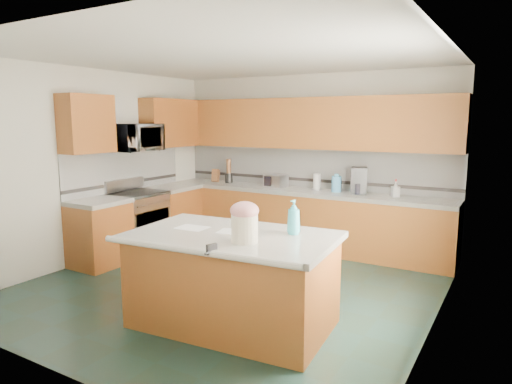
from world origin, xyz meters
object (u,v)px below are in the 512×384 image
Objects in this scene: island_base at (233,282)px; toaster_oven at (276,181)px; soap_bottle_island at (294,217)px; coffee_maker at (359,181)px; knife_block at (216,176)px; island_top at (232,237)px; treat_jar at (245,229)px.

toaster_oven is at bearing 105.58° from island_base.
coffee_maker reaches higher than soap_bottle_island.
soap_bottle_island reaches higher than knife_block.
island_base is at bearing -112.87° from coffee_maker.
island_top is at bearing -112.87° from coffee_maker.
toaster_oven reaches higher than island_base.
island_top is 5.05× the size of coffee_maker.
coffee_maker is (0.28, 2.94, 0.22)m from island_top.
coffee_maker is (1.37, 0.03, 0.09)m from toaster_oven.
treat_jar is at bearing -42.52° from island_top.
soap_bottle_island is at bearing 44.85° from treat_jar.
toaster_oven is (-1.35, 3.11, -0.02)m from treat_jar.
treat_jar is at bearing -115.23° from soap_bottle_island.
toaster_oven is (-1.08, 2.91, 0.13)m from island_top.
soap_bottle_island is 3.08m from toaster_oven.
soap_bottle_island is (0.25, 0.48, 0.04)m from treat_jar.
soap_bottle_island reaches higher than toaster_oven.
island_top is (0.00, 0.00, 0.46)m from island_base.
island_base is at bearing -70.22° from knife_block.
treat_jar is 4.02m from knife_block.
toaster_oven reaches higher than island_top.
knife_block is at bearing 111.36° from treat_jar.
island_top is 2.96m from coffee_maker.
toaster_oven is (-1.08, 2.91, 0.59)m from island_base.
coffee_maker reaches higher than treat_jar.
island_top is 3.69m from knife_block.
knife_block is at bearing 138.73° from soap_bottle_island.
knife_block is 0.56× the size of coffee_maker.
treat_jar is at bearing -42.52° from island_base.
island_base is 0.88m from soap_bottle_island.
coffee_maker is (2.56, 0.03, 0.08)m from knife_block.
coffee_maker is at bearing 71.83° from treat_jar.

